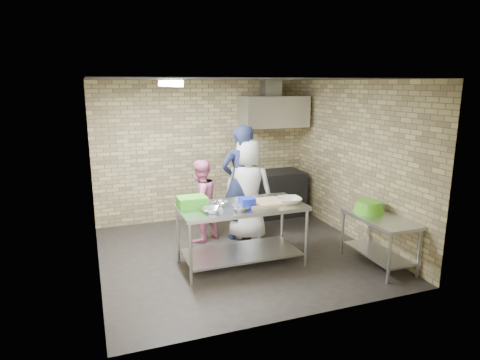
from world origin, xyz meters
The scene contains 26 objects.
floor centered at (0.00, 0.00, 0.00)m, with size 4.20×4.20×0.00m, color black.
ceiling centered at (0.00, 0.00, 2.70)m, with size 4.20×4.20×0.00m, color black.
back_wall centered at (0.00, 2.00, 1.35)m, with size 4.20×0.06×2.70m, color tan.
front_wall centered at (0.00, -2.00, 1.35)m, with size 4.20×0.06×2.70m, color tan.
left_wall centered at (-2.10, 0.00, 1.35)m, with size 0.06×4.00×2.70m, color tan.
right_wall centered at (2.10, 0.00, 1.35)m, with size 0.06×4.00×2.70m, color tan.
prep_table centered at (-0.09, -0.37, 0.46)m, with size 1.83×0.91×0.91m, color #B3B6BA.
side_counter centered at (1.80, -1.10, 0.38)m, with size 0.60×1.20×0.75m, color silver.
stove centered at (1.35, 1.65, 0.45)m, with size 1.20×0.70×0.90m, color black.
range_hood centered at (1.35, 1.70, 2.10)m, with size 1.30×0.60×0.60m, color silver.
hood_duct centered at (1.35, 1.85, 2.55)m, with size 0.35×0.30×0.30m, color #A5A8AD.
wall_shelf centered at (1.65, 1.89, 1.92)m, with size 0.80×0.20×0.04m, color #3F2B19.
fluorescent_fixture centered at (-1.00, 0.00, 2.64)m, with size 0.10×1.25×0.08m, color white.
green_crate centered at (-0.79, -0.25, 0.99)m, with size 0.41×0.30×0.16m, color green.
blue_tub centered at (-0.04, -0.47, 0.98)m, with size 0.20×0.20×0.13m, color #1625A8.
cutting_board centered at (0.26, -0.39, 0.93)m, with size 0.56×0.43×0.03m, color #D6BB7B.
mixing_bowl_a centered at (-0.59, -0.57, 0.95)m, with size 0.29×0.29×0.07m, color silver.
mixing_bowl_b centered at (-0.39, -0.32, 0.95)m, with size 0.22×0.22×0.07m, color silver.
mixing_bowl_c centered at (-0.19, -0.59, 0.95)m, with size 0.26×0.26×0.06m, color #AEB1B5.
ceramic_bowl centered at (0.61, -0.52, 0.96)m, with size 0.35×0.35×0.09m, color beige.
green_basin centered at (1.78, -0.85, 0.83)m, with size 0.46×0.46×0.17m, color #59C626, non-canonical shape.
bottle_red centered at (1.40, 1.89, 2.03)m, with size 0.07×0.07×0.18m, color #B22619.
bottle_green centered at (1.80, 1.89, 2.02)m, with size 0.06×0.06×0.15m, color green.
man_navy centered at (0.29, 0.67, 0.99)m, with size 0.72×0.47×1.98m, color #151934.
woman_pink centered at (-0.40, 0.78, 0.70)m, with size 0.68×0.53×1.41m, color pink.
woman_white centered at (0.40, 0.61, 0.88)m, with size 0.86×0.56×1.75m, color silver.
Camera 1 is at (-2.12, -5.86, 2.65)m, focal length 31.40 mm.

